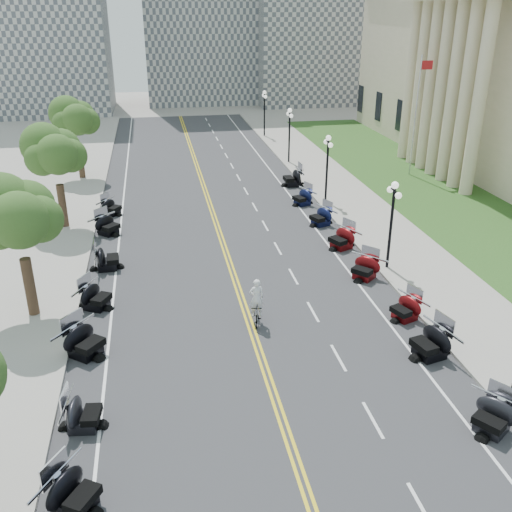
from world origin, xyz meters
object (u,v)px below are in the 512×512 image
flagpole (415,118)px  cyclist_rider (256,285)px  motorcycle_n_3 (493,415)px  bicycle (256,313)px

flagpole → cyclist_rider: bearing=-128.1°
motorcycle_n_3 → flagpole: bearing=126.1°
motorcycle_n_3 → cyclist_rider: size_ratio=1.01×
flagpole → cyclist_rider: flagpole is taller
bicycle → cyclist_rider: 1.46m
flagpole → cyclist_rider: 28.78m
flagpole → cyclist_rider: (-17.68, -22.51, -3.02)m
bicycle → cyclist_rider: bearing=0.0°
flagpole → bicycle: bearing=-128.1°
motorcycle_n_3 → bicycle: size_ratio=1.12×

